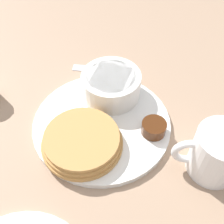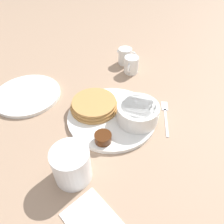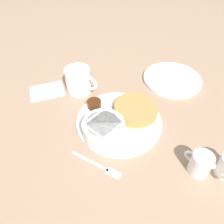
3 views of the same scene
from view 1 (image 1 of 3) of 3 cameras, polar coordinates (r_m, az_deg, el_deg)
ground_plane at (r=0.55m, az=-2.07°, el=-2.75°), size 4.00×4.00×0.00m
plate at (r=0.55m, az=-2.08°, el=-2.37°), size 0.27×0.27×0.01m
pancake_stack at (r=0.50m, az=-6.12°, el=-5.89°), size 0.15×0.15×0.03m
bowl at (r=0.57m, az=-0.18°, el=5.63°), size 0.12×0.12×0.05m
syrup_cup at (r=0.52m, az=8.48°, el=-3.19°), size 0.05×0.05×0.02m
butter_ramekin at (r=0.59m, az=1.81°, el=6.03°), size 0.05×0.05×0.04m
coffee_mug at (r=0.49m, az=20.37°, el=-7.84°), size 0.10×0.11×0.09m
fork at (r=0.66m, az=-3.15°, el=8.74°), size 0.10×0.13×0.00m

